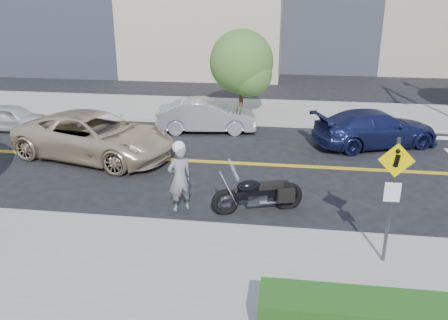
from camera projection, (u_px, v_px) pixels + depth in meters
name	position (u px, v px, depth m)	size (l,w,h in m)	color
ground_plane	(236.00, 163.00, 17.53)	(120.00, 120.00, 0.00)	black
sidewalk_near	(197.00, 278.00, 10.54)	(60.00, 5.00, 0.15)	#9E9B91
sidewalk_far	(253.00, 111.00, 24.47)	(60.00, 5.00, 0.15)	#9E9B91
pedestrian_sign	(392.00, 189.00, 10.43)	(0.78, 0.08, 3.00)	#4C4C51
motorcyclist	(180.00, 176.00, 13.53)	(0.87, 0.81, 2.12)	#A4A4A9
motorcycle	(258.00, 186.00, 13.56)	(2.62, 0.80, 1.59)	black
suv	(95.00, 136.00, 17.81)	(2.85, 6.18, 1.72)	beige
parked_car_white	(13.00, 118.00, 21.31)	(1.39, 3.45, 1.17)	silver
parked_car_silver	(207.00, 116.00, 21.11)	(1.53, 4.39, 1.45)	silver
parked_car_blue	(376.00, 128.00, 19.16)	(2.08, 5.11, 1.48)	#1A2250
tree_far_a	(241.00, 62.00, 23.00)	(3.11, 3.11, 4.25)	#382619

